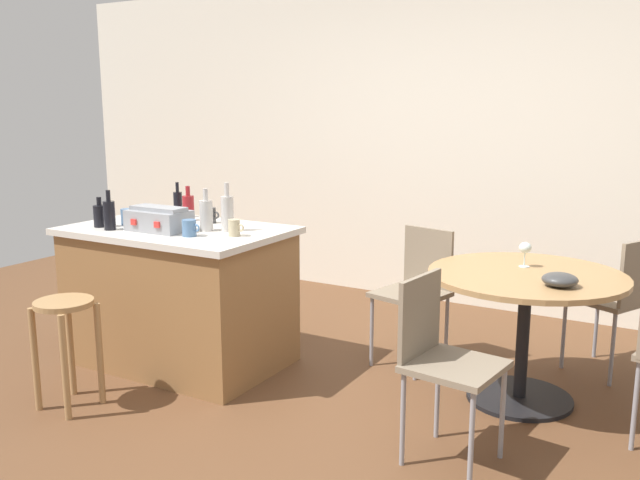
{
  "coord_description": "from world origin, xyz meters",
  "views": [
    {
      "loc": [
        1.84,
        -2.97,
        1.65
      ],
      "look_at": [
        -0.15,
        0.49,
        0.85
      ],
      "focal_mm": 38.03,
      "sensor_mm": 36.0,
      "label": 1
    }
  ],
  "objects": [
    {
      "name": "wine_glass",
      "position": [
        0.98,
        0.86,
        0.85
      ],
      "size": [
        0.07,
        0.07,
        0.14
      ],
      "color": "silver",
      "rests_on": "dining_table"
    },
    {
      "name": "cup_0",
      "position": [
        -0.96,
        0.46,
        0.94
      ],
      "size": [
        0.11,
        0.07,
        0.1
      ],
      "color": "#383838",
      "rests_on": "kitchen_island"
    },
    {
      "name": "toolbox",
      "position": [
        -1.06,
        0.09,
        0.96
      ],
      "size": [
        0.38,
        0.24,
        0.15
      ],
      "color": "gray",
      "rests_on": "kitchen_island"
    },
    {
      "name": "bottle_1",
      "position": [
        -1.3,
        0.54,
        0.98
      ],
      "size": [
        0.06,
        0.06,
        0.24
      ],
      "color": "black",
      "rests_on": "kitchen_island"
    },
    {
      "name": "cup_4",
      "position": [
        -1.38,
        0.14,
        0.94
      ],
      "size": [
        0.11,
        0.08,
        0.1
      ],
      "color": "#4C7099",
      "rests_on": "kitchen_island"
    },
    {
      "name": "wooden_stool",
      "position": [
        -1.12,
        -0.61,
        0.44
      ],
      "size": [
        0.32,
        0.32,
        0.61
      ],
      "color": "#A37A4C",
      "rests_on": "ground_plane"
    },
    {
      "name": "folding_chair_near",
      "position": [
        1.43,
        1.38,
        0.52
      ],
      "size": [
        0.54,
        0.54,
        0.87
      ],
      "color": "#7F705B",
      "rests_on": "ground_plane"
    },
    {
      "name": "bottle_0",
      "position": [
        -0.69,
        0.29,
        1.0
      ],
      "size": [
        0.08,
        0.08,
        0.3
      ],
      "color": "#B7B2AD",
      "rests_on": "kitchen_island"
    },
    {
      "name": "folding_chair_left",
      "position": [
        0.85,
        -0.11,
        0.52
      ],
      "size": [
        0.45,
        0.45,
        0.87
      ],
      "color": "#7F705B",
      "rests_on": "ground_plane"
    },
    {
      "name": "bottle_2",
      "position": [
        -1.35,
        -0.04,
        0.98
      ],
      "size": [
        0.07,
        0.07,
        0.25
      ],
      "color": "black",
      "rests_on": "kitchen_island"
    },
    {
      "name": "ground_plane",
      "position": [
        0.0,
        0.0,
        0.0
      ],
      "size": [
        8.8,
        8.8,
        0.0
      ],
      "primitive_type": "plane",
      "color": "brown"
    },
    {
      "name": "folding_chair_far",
      "position": [
        0.29,
        0.96,
        0.52
      ],
      "size": [
        0.48,
        0.48,
        0.87
      ],
      "color": "#7F705B",
      "rests_on": "ground_plane"
    },
    {
      "name": "bottle_4",
      "position": [
        -1.15,
        0.47,
        0.98
      ],
      "size": [
        0.08,
        0.08,
        0.23
      ],
      "color": "maroon",
      "rests_on": "kitchen_island"
    },
    {
      "name": "serving_bowl",
      "position": [
        1.24,
        0.52,
        0.78
      ],
      "size": [
        0.18,
        0.18,
        0.07
      ],
      "primitive_type": "ellipsoid",
      "color": "#383838",
      "rests_on": "dining_table"
    },
    {
      "name": "bottle_3",
      "position": [
        -0.81,
        0.23,
        0.99
      ],
      "size": [
        0.08,
        0.08,
        0.26
      ],
      "color": "#B7B2AD",
      "rests_on": "kitchen_island"
    },
    {
      "name": "cup_2",
      "position": [
        -0.78,
        0.04,
        0.94
      ],
      "size": [
        0.12,
        0.08,
        0.1
      ],
      "color": "#4C7099",
      "rests_on": "kitchen_island"
    },
    {
      "name": "cup_1",
      "position": [
        -0.55,
        0.18,
        0.94
      ],
      "size": [
        0.11,
        0.07,
        0.1
      ],
      "color": "tan",
      "rests_on": "kitchen_island"
    },
    {
      "name": "back_wall",
      "position": [
        0.0,
        2.44,
        1.35
      ],
      "size": [
        8.0,
        0.1,
        2.7
      ],
      "primitive_type": "cube",
      "color": "silver",
      "rests_on": "ground_plane"
    },
    {
      "name": "bottle_5",
      "position": [
        -1.48,
        0.0,
        0.96
      ],
      "size": [
        0.08,
        0.08,
        0.19
      ],
      "color": "black",
      "rests_on": "kitchen_island"
    },
    {
      "name": "dining_table",
      "position": [
        1.03,
        0.72,
        0.57
      ],
      "size": [
        1.07,
        1.07,
        0.74
      ],
      "color": "black",
      "rests_on": "ground_plane"
    },
    {
      "name": "kitchen_island",
      "position": [
        -1.04,
        0.22,
        0.45
      ],
      "size": [
        1.37,
        0.88,
        0.89
      ],
      "color": "olive",
      "rests_on": "ground_plane"
    },
    {
      "name": "cup_3",
      "position": [
        -1.42,
        0.31,
        0.93
      ],
      "size": [
        0.11,
        0.07,
        0.09
      ],
      "color": "#DB6651",
      "rests_on": "kitchen_island"
    }
  ]
}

